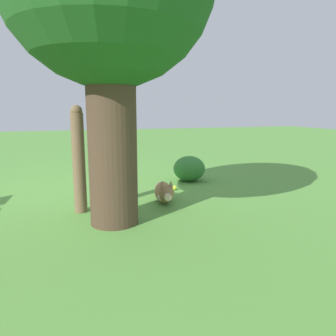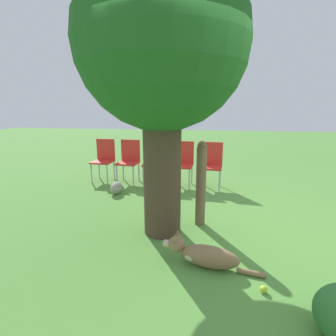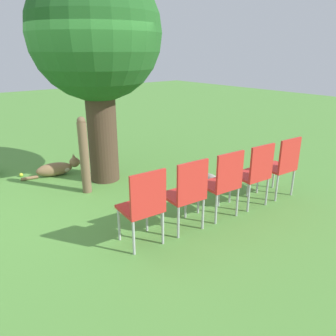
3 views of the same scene
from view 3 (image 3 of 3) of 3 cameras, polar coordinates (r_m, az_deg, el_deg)
name	(u,v)px [view 3 (image 3 of 3)]	position (r m, az deg, el deg)	size (l,w,h in m)	color
ground_plane	(67,195)	(5.37, -17.22, -4.59)	(30.00, 30.00, 0.00)	#56933D
oak_tree	(96,38)	(5.48, -12.46, 21.18)	(2.04, 2.04, 3.40)	#4C3828
dog	(58,168)	(6.24, -18.54, -0.02)	(0.35, 1.07, 0.35)	olive
fence_post	(84,155)	(5.21, -14.38, 2.18)	(0.14, 0.14, 1.22)	brown
red_chair_0	(144,204)	(3.66, -4.25, -6.21)	(0.45, 0.47, 0.94)	red
red_chair_1	(187,191)	(3.97, 3.30, -4.04)	(0.45, 0.47, 0.94)	red
red_chair_2	(223,181)	(4.34, 9.63, -2.16)	(0.45, 0.47, 0.94)	red
red_chair_3	(255,171)	(4.76, 14.90, -0.57)	(0.45, 0.47, 0.94)	red
red_chair_4	(282,163)	(5.21, 19.27, 0.75)	(0.45, 0.47, 0.94)	red
tennis_ball	(21,175)	(6.43, -24.21, -1.09)	(0.07, 0.07, 0.07)	#CCE033
garden_rock	(210,181)	(5.43, 7.33, -2.21)	(0.36, 0.20, 0.23)	gray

